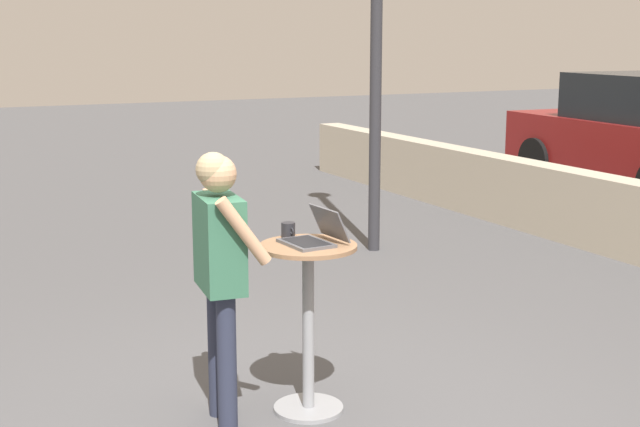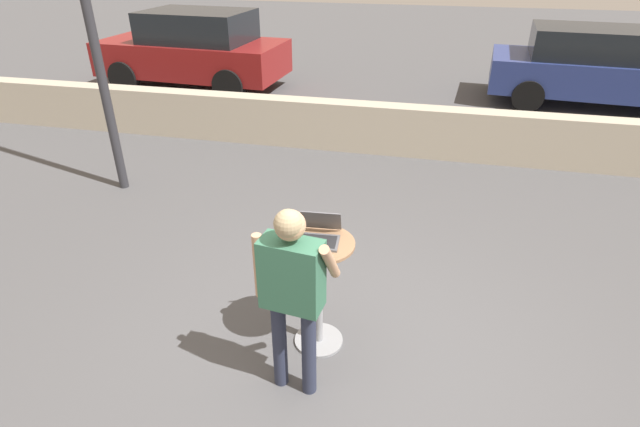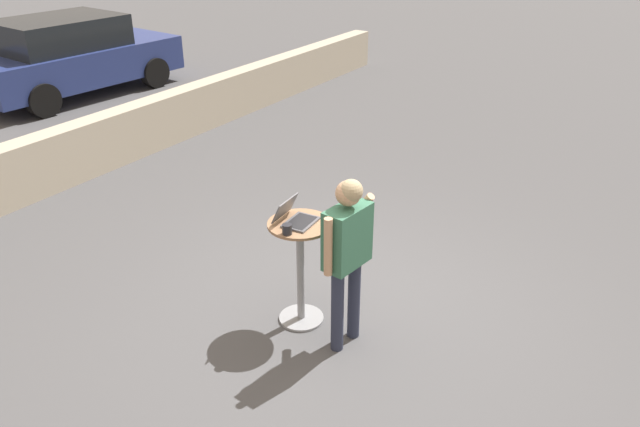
{
  "view_description": "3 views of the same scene",
  "coord_description": "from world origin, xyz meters",
  "px_view_note": "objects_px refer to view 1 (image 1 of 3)",
  "views": [
    {
      "loc": [
        4.17,
        -1.88,
        2.2
      ],
      "look_at": [
        -0.27,
        0.32,
        1.21
      ],
      "focal_mm": 50.0,
      "sensor_mm": 36.0,
      "label": 1
    },
    {
      "loc": [
        0.41,
        -2.89,
        3.08
      ],
      "look_at": [
        -0.32,
        0.32,
        1.25
      ],
      "focal_mm": 28.0,
      "sensor_mm": 36.0,
      "label": 2
    },
    {
      "loc": [
        -4.26,
        -2.44,
        3.52
      ],
      "look_at": [
        -0.33,
        0.06,
        1.17
      ],
      "focal_mm": 35.0,
      "sensor_mm": 36.0,
      "label": 3
    }
  ],
  "objects_px": {
    "laptop": "(314,236)",
    "standing_person": "(220,255)",
    "coffee_mug": "(288,230)",
    "cafe_table": "(308,311)"
  },
  "relations": [
    {
      "from": "laptop",
      "to": "standing_person",
      "type": "bearing_deg",
      "value": -96.62
    },
    {
      "from": "cafe_table",
      "to": "coffee_mug",
      "type": "xyz_separation_m",
      "value": [
        -0.22,
        -0.02,
        0.45
      ]
    },
    {
      "from": "standing_person",
      "to": "coffee_mug",
      "type": "bearing_deg",
      "value": 107.3
    },
    {
      "from": "cafe_table",
      "to": "coffee_mug",
      "type": "height_order",
      "value": "coffee_mug"
    },
    {
      "from": "cafe_table",
      "to": "laptop",
      "type": "xyz_separation_m",
      "value": [
        -0.0,
        0.04,
        0.45
      ]
    },
    {
      "from": "coffee_mug",
      "to": "laptop",
      "type": "bearing_deg",
      "value": 17.11
    },
    {
      "from": "cafe_table",
      "to": "coffee_mug",
      "type": "relative_size",
      "value": 8.78
    },
    {
      "from": "cafe_table",
      "to": "standing_person",
      "type": "xyz_separation_m",
      "value": [
        -0.07,
        -0.51,
        0.38
      ]
    },
    {
      "from": "laptop",
      "to": "standing_person",
      "type": "xyz_separation_m",
      "value": [
        -0.06,
        -0.56,
        -0.07
      ]
    },
    {
      "from": "laptop",
      "to": "standing_person",
      "type": "relative_size",
      "value": 0.22
    }
  ]
}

